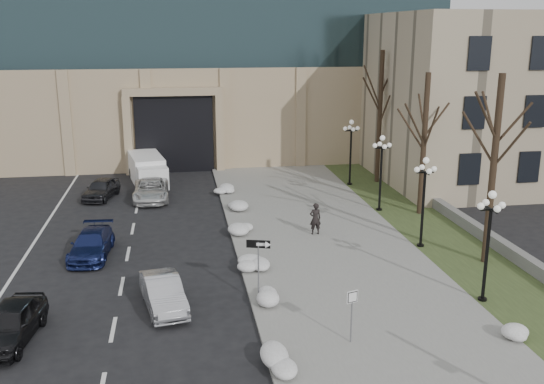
{
  "coord_description": "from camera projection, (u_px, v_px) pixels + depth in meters",
  "views": [
    {
      "loc": [
        -3.87,
        -15.23,
        10.86
      ],
      "look_at": [
        0.46,
        11.8,
        3.5
      ],
      "focal_mm": 40.0,
      "sensor_mm": 36.0,
      "label": 1
    }
  ],
  "objects": [
    {
      "name": "keep_sign",
      "position": [
        352.0,
        306.0,
        21.16
      ],
      "size": [
        0.44,
        0.17,
        2.08
      ],
      "rotation": [
        0.0,
        0.0,
        0.3
      ],
      "color": "slate",
      "rests_on": "ground"
    },
    {
      "name": "lamppost_a",
      "position": [
        489.0,
        232.0,
        24.13
      ],
      "size": [
        1.18,
        1.18,
        4.76
      ],
      "color": "black",
      "rests_on": "ground"
    },
    {
      "name": "snow_clump_d",
      "position": [
        253.0,
        263.0,
        28.29
      ],
      "size": [
        1.1,
        1.6,
        0.36
      ],
      "primitive_type": "ellipsoid",
      "color": "white",
      "rests_on": "sidewalk"
    },
    {
      "name": "box_truck",
      "position": [
        148.0,
        170.0,
        44.21
      ],
      "size": [
        3.16,
        6.41,
        1.95
      ],
      "rotation": [
        0.0,
        0.0,
        0.18
      ],
      "color": "white",
      "rests_on": "ground"
    },
    {
      "name": "car_a",
      "position": [
        10.0,
        323.0,
        21.63
      ],
      "size": [
        2.21,
        4.34,
        1.42
      ],
      "primitive_type": "imported",
      "rotation": [
        0.0,
        0.0,
        -0.13
      ],
      "color": "black",
      "rests_on": "ground"
    },
    {
      "name": "sidewalk",
      "position": [
        322.0,
        242.0,
        31.8
      ],
      "size": [
        9.0,
        40.0,
        0.12
      ],
      "primitive_type": "cube",
      "color": "gray",
      "rests_on": "ground"
    },
    {
      "name": "classical_building",
      "position": [
        516.0,
        95.0,
        46.41
      ],
      "size": [
        22.0,
        18.12,
        12.0
      ],
      "color": "tan",
      "rests_on": "ground"
    },
    {
      "name": "lamppost_c",
      "position": [
        381.0,
        163.0,
        36.52
      ],
      "size": [
        1.18,
        1.18,
        4.76
      ],
      "color": "black",
      "rests_on": "ground"
    },
    {
      "name": "snow_clump_c",
      "position": [
        270.0,
        299.0,
        24.57
      ],
      "size": [
        1.1,
        1.6,
        0.36
      ],
      "primitive_type": "ellipsoid",
      "color": "white",
      "rests_on": "sidewalk"
    },
    {
      "name": "lamppost_b",
      "position": [
        424.0,
        190.0,
        30.32
      ],
      "size": [
        1.18,
        1.18,
        4.76
      ],
      "color": "black",
      "rests_on": "ground"
    },
    {
      "name": "snow_clump_b",
      "position": [
        282.0,
        362.0,
        19.86
      ],
      "size": [
        1.1,
        1.6,
        0.36
      ],
      "primitive_type": "ellipsoid",
      "color": "white",
      "rests_on": "sidewalk"
    },
    {
      "name": "lamppost_d",
      "position": [
        351.0,
        144.0,
        42.72
      ],
      "size": [
        1.18,
        1.18,
        4.76
      ],
      "color": "black",
      "rests_on": "ground"
    },
    {
      "name": "snow_clump_g",
      "position": [
        224.0,
        190.0,
        41.21
      ],
      "size": [
        1.1,
        1.6,
        0.36
      ],
      "primitive_type": "ellipsoid",
      "color": "white",
      "rests_on": "sidewalk"
    },
    {
      "name": "stone_wall",
      "position": [
        458.0,
        218.0,
        34.93
      ],
      "size": [
        0.5,
        30.0,
        0.7
      ],
      "primitive_type": "cube",
      "color": "slate",
      "rests_on": "ground"
    },
    {
      "name": "tree_far",
      "position": [
        380.0,
        98.0,
        42.73
      ],
      "size": [
        3.2,
        3.2,
        9.5
      ],
      "color": "black",
      "rests_on": "ground"
    },
    {
      "name": "snow_clump_h",
      "position": [
        520.0,
        339.0,
        21.38
      ],
      "size": [
        1.1,
        1.6,
        0.36
      ],
      "primitive_type": "ellipsoid",
      "color": "white",
      "rests_on": "sidewalk"
    },
    {
      "name": "pedestrian",
      "position": [
        315.0,
        219.0,
        32.65
      ],
      "size": [
        0.66,
        0.46,
        1.75
      ],
      "primitive_type": "imported",
      "rotation": [
        0.0,
        0.0,
        3.21
      ],
      "color": "black",
      "rests_on": "sidewalk"
    },
    {
      "name": "tree_near",
      "position": [
        496.0,
        144.0,
        27.56
      ],
      "size": [
        3.2,
        3.2,
        9.0
      ],
      "color": "black",
      "rests_on": "ground"
    },
    {
      "name": "one_way_sign",
      "position": [
        262.0,
        252.0,
        24.27
      ],
      "size": [
        1.0,
        0.45,
        2.72
      ],
      "rotation": [
        0.0,
        0.0,
        -0.28
      ],
      "color": "slate",
      "rests_on": "ground"
    },
    {
      "name": "tree_mid",
      "position": [
        425.0,
        125.0,
        35.27
      ],
      "size": [
        3.2,
        3.2,
        8.5
      ],
      "color": "black",
      "rests_on": "ground"
    },
    {
      "name": "grass_strip",
      "position": [
        439.0,
        236.0,
        32.8
      ],
      "size": [
        4.0,
        40.0,
        0.1
      ],
      "primitive_type": "cube",
      "color": "#354422",
      "rests_on": "ground"
    },
    {
      "name": "curb",
      "position": [
        237.0,
        247.0,
        31.12
      ],
      "size": [
        0.3,
        40.0,
        0.14
      ],
      "primitive_type": "cube",
      "color": "gray",
      "rests_on": "ground"
    },
    {
      "name": "car_e",
      "position": [
        101.0,
        189.0,
        40.07
      ],
      "size": [
        2.5,
        4.18,
        1.33
      ],
      "primitive_type": "imported",
      "rotation": [
        0.0,
        0.0,
        -0.25
      ],
      "color": "#2C2C31",
      "rests_on": "ground"
    },
    {
      "name": "snow_clump_e",
      "position": [
        241.0,
        230.0,
        32.93
      ],
      "size": [
        1.1,
        1.6,
        0.36
      ],
      "primitive_type": "ellipsoid",
      "color": "white",
      "rests_on": "sidewalk"
    },
    {
      "name": "car_b",
      "position": [
        163.0,
        293.0,
        24.25
      ],
      "size": [
        2.12,
        4.16,
        1.31
      ],
      "primitive_type": "imported",
      "rotation": [
        0.0,
        0.0,
        0.19
      ],
      "color": "#B6B8BF",
      "rests_on": "ground"
    },
    {
      "name": "snow_clump_f",
      "position": [
        235.0,
        206.0,
        37.47
      ],
      "size": [
        1.1,
        1.6,
        0.36
      ],
      "primitive_type": "ellipsoid",
      "color": "white",
      "rests_on": "sidewalk"
    },
    {
      "name": "car_c",
      "position": [
        91.0,
        244.0,
        29.81
      ],
      "size": [
        2.08,
        4.49,
        1.27
      ],
      "primitive_type": "imported",
      "rotation": [
        0.0,
        0.0,
        -0.07
      ],
      "color": "navy",
      "rests_on": "ground"
    },
    {
      "name": "car_d",
      "position": [
        151.0,
        190.0,
        39.76
      ],
      "size": [
        2.26,
        4.86,
        1.35
      ],
      "primitive_type": "imported",
      "rotation": [
        0.0,
        0.0,
        0.01
      ],
      "color": "silver",
      "rests_on": "ground"
    }
  ]
}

